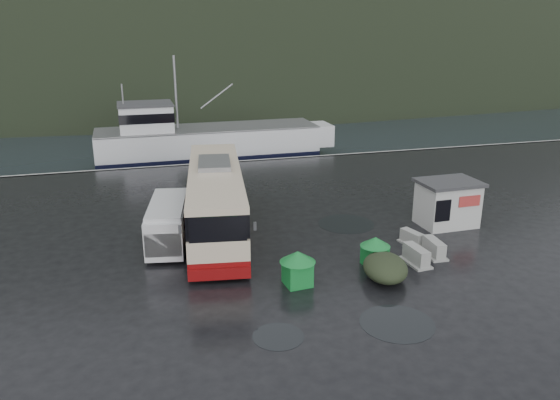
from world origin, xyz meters
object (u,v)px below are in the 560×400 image
object	(u,v)px
waste_bin_left	(297,284)
jersey_barrier_a	(433,256)
ticket_kiosk	(445,225)
coach_bus	(217,230)
dome_tent	(384,278)
waste_bin_right	(374,265)
jersey_barrier_b	(411,244)
white_van	(170,244)
jersey_barrier_c	(415,264)
fishing_trawler	(209,146)

from	to	relation	value
waste_bin_left	jersey_barrier_a	size ratio (longest dim) A/B	0.96
ticket_kiosk	jersey_barrier_a	size ratio (longest dim) A/B	2.01
coach_bus	waste_bin_left	world-z (taller)	coach_bus
dome_tent	waste_bin_right	bearing A→B (deg)	83.97
jersey_barrier_b	dome_tent	bearing A→B (deg)	-133.46
white_van	waste_bin_right	size ratio (longest dim) A/B	3.88
jersey_barrier_b	jersey_barrier_c	world-z (taller)	jersey_barrier_c
waste_bin_left	ticket_kiosk	bearing A→B (deg)	25.32
waste_bin_right	fishing_trawler	bearing A→B (deg)	97.49
coach_bus	dome_tent	distance (m)	10.14
waste_bin_right	jersey_barrier_a	world-z (taller)	waste_bin_right
coach_bus	jersey_barrier_b	size ratio (longest dim) A/B	9.17
waste_bin_right	jersey_barrier_c	size ratio (longest dim) A/B	0.84
coach_bus	fishing_trawler	distance (m)	21.93
ticket_kiosk	jersey_barrier_b	xyz separation A→B (m)	(-3.27, -2.10, 0.00)
coach_bus	dome_tent	size ratio (longest dim) A/B	4.80
waste_bin_left	waste_bin_right	world-z (taller)	waste_bin_left
waste_bin_left	jersey_barrier_b	xyz separation A→B (m)	(7.06, 2.79, 0.00)
waste_bin_left	white_van	bearing A→B (deg)	129.20
white_van	dome_tent	distance (m)	11.19
jersey_barrier_b	fishing_trawler	bearing A→B (deg)	104.16
waste_bin_right	jersey_barrier_a	xyz separation A→B (m)	(3.29, 0.24, 0.00)
waste_bin_right	coach_bus	bearing A→B (deg)	134.77
dome_tent	jersey_barrier_b	size ratio (longest dim) A/B	1.91
dome_tent	white_van	bearing A→B (deg)	143.45
jersey_barrier_c	white_van	bearing A→B (deg)	153.26
waste_bin_right	dome_tent	size ratio (longest dim) A/B	0.52
jersey_barrier_c	ticket_kiosk	bearing A→B (deg)	45.43
waste_bin_right	fishing_trawler	distance (m)	28.52
dome_tent	fishing_trawler	world-z (taller)	fishing_trawler
waste_bin_right	white_van	bearing A→B (deg)	150.22
waste_bin_left	waste_bin_right	xyz separation A→B (m)	(4.10, 0.95, 0.00)
ticket_kiosk	jersey_barrier_a	distance (m)	4.72
waste_bin_left	jersey_barrier_c	size ratio (longest dim) A/B	0.93
white_van	jersey_barrier_b	xyz separation A→B (m)	(12.09, -3.39, 0.00)
ticket_kiosk	jersey_barrier_c	size ratio (longest dim) A/B	1.95
dome_tent	jersey_barrier_b	distance (m)	4.51
jersey_barrier_a	fishing_trawler	distance (m)	28.89
white_van	fishing_trawler	distance (m)	23.67
waste_bin_right	ticket_kiosk	bearing A→B (deg)	32.33
white_van	fishing_trawler	xyz separation A→B (m)	(5.42, 23.04, 0.00)
waste_bin_left	jersey_barrier_c	bearing A→B (deg)	5.39
white_van	coach_bus	bearing A→B (deg)	35.23
coach_bus	jersey_barrier_c	world-z (taller)	coach_bus
waste_bin_right	jersey_barrier_b	xyz separation A→B (m)	(2.95, 1.84, 0.00)
coach_bus	waste_bin_right	distance (m)	9.17
waste_bin_right	dome_tent	world-z (taller)	waste_bin_right
dome_tent	jersey_barrier_c	distance (m)	2.38
dome_tent	jersey_barrier_a	world-z (taller)	dome_tent
waste_bin_left	dome_tent	distance (m)	3.98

